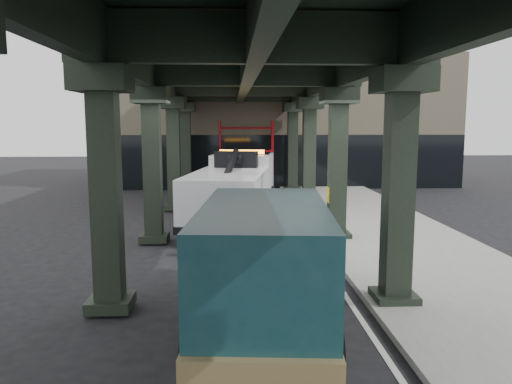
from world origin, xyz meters
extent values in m
plane|color=black|center=(0.00, 0.00, 0.00)|extent=(90.00, 90.00, 0.00)
cube|color=gray|center=(4.50, 2.00, 0.07)|extent=(5.00, 40.00, 0.15)
cube|color=silver|center=(1.70, 2.00, 0.01)|extent=(0.12, 38.00, 0.01)
cube|color=black|center=(2.60, -4.00, 2.50)|extent=(0.55, 0.55, 5.00)
cube|color=black|center=(2.60, -4.00, 4.75)|extent=(1.10, 1.10, 0.50)
cube|color=black|center=(2.60, -4.00, 0.18)|extent=(0.90, 0.90, 0.24)
cube|color=black|center=(2.60, 2.00, 2.50)|extent=(0.55, 0.55, 5.00)
cube|color=black|center=(2.60, 2.00, 4.75)|extent=(1.10, 1.10, 0.50)
cube|color=black|center=(2.60, 2.00, 0.18)|extent=(0.90, 0.90, 0.24)
cube|color=black|center=(2.60, 8.00, 2.50)|extent=(0.55, 0.55, 5.00)
cube|color=black|center=(2.60, 8.00, 4.75)|extent=(1.10, 1.10, 0.50)
cube|color=black|center=(2.60, 8.00, 0.18)|extent=(0.90, 0.90, 0.24)
cube|color=black|center=(2.60, 14.00, 2.50)|extent=(0.55, 0.55, 5.00)
cube|color=black|center=(2.60, 14.00, 4.75)|extent=(1.10, 1.10, 0.50)
cube|color=black|center=(2.60, 14.00, 0.18)|extent=(0.90, 0.90, 0.24)
cube|color=black|center=(-3.40, -4.00, 2.50)|extent=(0.55, 0.55, 5.00)
cube|color=black|center=(-3.40, -4.00, 4.75)|extent=(1.10, 1.10, 0.50)
cube|color=black|center=(-3.40, -4.00, 0.18)|extent=(0.90, 0.90, 0.24)
cube|color=black|center=(-3.40, 2.00, 2.50)|extent=(0.55, 0.55, 5.00)
cube|color=black|center=(-3.40, 2.00, 4.75)|extent=(1.10, 1.10, 0.50)
cube|color=black|center=(-3.40, 2.00, 0.18)|extent=(0.90, 0.90, 0.24)
cube|color=black|center=(-3.40, 8.00, 2.50)|extent=(0.55, 0.55, 5.00)
cube|color=black|center=(-3.40, 8.00, 4.75)|extent=(1.10, 1.10, 0.50)
cube|color=black|center=(-3.40, 8.00, 0.18)|extent=(0.90, 0.90, 0.24)
cube|color=black|center=(-3.40, 14.00, 2.50)|extent=(0.55, 0.55, 5.00)
cube|color=black|center=(-3.40, 14.00, 4.75)|extent=(1.10, 1.10, 0.50)
cube|color=black|center=(-3.40, 14.00, 0.18)|extent=(0.90, 0.90, 0.24)
cube|color=black|center=(2.60, 2.00, 5.55)|extent=(0.35, 32.00, 1.10)
cube|color=black|center=(-3.40, 2.00, 5.55)|extent=(0.35, 32.00, 1.10)
cube|color=black|center=(-0.40, 2.00, 5.55)|extent=(0.35, 32.00, 1.10)
cube|color=black|center=(-0.40, 2.00, 6.25)|extent=(7.40, 32.00, 0.30)
cube|color=#C6B793|center=(2.00, 20.00, 4.00)|extent=(22.00, 10.00, 8.00)
cylinder|color=red|center=(-1.50, 14.90, 2.00)|extent=(0.08, 0.08, 4.00)
cylinder|color=red|center=(-1.50, 14.10, 2.00)|extent=(0.08, 0.08, 4.00)
cylinder|color=red|center=(1.50, 14.90, 2.00)|extent=(0.08, 0.08, 4.00)
cylinder|color=red|center=(1.50, 14.10, 2.00)|extent=(0.08, 0.08, 4.00)
cylinder|color=red|center=(0.00, 14.90, 1.00)|extent=(3.00, 0.08, 0.08)
cylinder|color=red|center=(0.00, 14.90, 2.30)|extent=(3.00, 0.08, 0.08)
cylinder|color=red|center=(0.00, 14.90, 3.60)|extent=(3.00, 0.08, 0.08)
cube|color=black|center=(-0.81, 4.71, 0.73)|extent=(2.30, 7.93, 0.26)
cube|color=white|center=(-0.38, 7.34, 1.62)|extent=(2.84, 2.88, 1.89)
cube|color=white|center=(-0.20, 8.43, 1.10)|extent=(2.55, 1.12, 0.94)
cube|color=black|center=(-0.34, 7.60, 2.15)|extent=(2.50, 1.72, 0.89)
cube|color=white|center=(-1.00, 3.52, 1.42)|extent=(3.33, 5.58, 1.47)
cube|color=orange|center=(-0.41, 7.14, 2.67)|extent=(1.91, 0.59, 0.17)
cube|color=black|center=(-0.67, 5.59, 2.46)|extent=(1.76, 0.89, 0.63)
cylinder|color=black|center=(-0.97, 3.72, 2.20)|extent=(0.84, 3.66, 1.41)
cube|color=black|center=(-1.43, 0.88, 0.37)|extent=(0.55, 1.50, 0.19)
cube|color=black|center=(-1.55, 0.15, 0.31)|extent=(1.70, 0.53, 0.19)
cylinder|color=black|center=(-1.47, 7.84, 0.58)|extent=(0.55, 1.20, 1.15)
cylinder|color=silver|center=(-1.47, 7.84, 0.58)|extent=(0.51, 0.69, 0.63)
cylinder|color=black|center=(0.81, 7.47, 0.58)|extent=(0.55, 1.20, 1.15)
cylinder|color=silver|center=(0.81, 7.47, 0.58)|extent=(0.51, 0.69, 0.63)
cylinder|color=black|center=(-2.02, 4.43, 0.58)|extent=(0.55, 1.20, 1.15)
cylinder|color=silver|center=(-2.02, 4.43, 0.58)|extent=(0.51, 0.69, 0.63)
cylinder|color=black|center=(0.25, 4.05, 0.58)|extent=(0.55, 1.20, 1.15)
cylinder|color=silver|center=(0.25, 4.05, 0.58)|extent=(0.51, 0.69, 0.63)
cylinder|color=black|center=(-2.24, 3.08, 0.58)|extent=(0.55, 1.20, 1.15)
cylinder|color=silver|center=(-2.24, 3.08, 0.58)|extent=(0.51, 0.69, 0.63)
cylinder|color=black|center=(0.03, 2.71, 0.58)|extent=(0.55, 1.20, 1.15)
cylinder|color=silver|center=(0.03, 2.71, 0.58)|extent=(0.51, 0.69, 0.63)
cube|color=#11363D|center=(-0.04, -2.54, 1.00)|extent=(2.25, 1.33, 0.95)
cube|color=#11363D|center=(-0.29, -5.42, 1.42)|extent=(2.60, 4.90, 2.05)
cube|color=olive|center=(-0.25, -5.00, 0.58)|extent=(2.74, 6.06, 0.37)
cube|color=black|center=(-0.08, -2.96, 1.84)|extent=(2.08, 0.62, 0.88)
cube|color=black|center=(-0.26, -5.10, 1.95)|extent=(2.55, 3.96, 0.58)
cube|color=silver|center=(0.00, -1.98, 0.58)|extent=(2.11, 0.30, 0.32)
cylinder|color=black|center=(-1.09, -2.50, 0.44)|extent=(0.37, 0.90, 0.88)
cylinder|color=silver|center=(-1.09, -2.50, 0.44)|extent=(0.38, 0.51, 0.49)
cylinder|color=black|center=(1.00, -2.68, 0.44)|extent=(0.37, 0.90, 0.88)
cylinder|color=silver|center=(1.00, -2.68, 0.44)|extent=(0.38, 0.51, 0.49)
cylinder|color=black|center=(-1.47, -6.90, 0.44)|extent=(0.37, 0.90, 0.88)
cylinder|color=silver|center=(-1.47, -6.90, 0.44)|extent=(0.38, 0.51, 0.49)
cylinder|color=black|center=(0.63, -7.08, 0.44)|extent=(0.37, 0.90, 0.88)
cylinder|color=silver|center=(0.63, -7.08, 0.44)|extent=(0.38, 0.51, 0.49)
camera|label=1|loc=(-0.87, -14.11, 3.90)|focal=35.00mm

